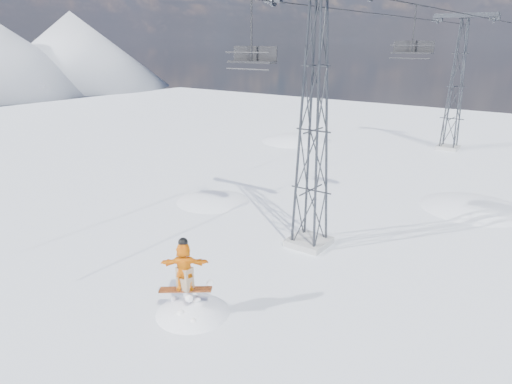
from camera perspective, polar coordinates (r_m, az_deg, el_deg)
ground at (r=16.89m, az=-10.01°, el=-15.11°), size 120.00×120.00×0.00m
snow_terrain at (r=39.15m, az=8.68°, el=-10.61°), size 39.00×37.00×22.00m
lift_tower_near at (r=20.36m, az=7.17°, el=7.55°), size 5.20×1.80×11.43m
lift_tower_far at (r=43.77m, az=23.73°, el=11.93°), size 5.20×1.80×11.43m
haul_cables at (r=30.63m, az=18.88°, el=20.47°), size 4.46×51.00×0.06m
snowboarder_jump at (r=17.94m, az=-7.68°, el=-19.06°), size 4.40×4.40×6.96m
lift_chair_near at (r=19.93m, az=-0.43°, el=16.63°), size 2.23×0.64×2.77m
lift_chair_mid at (r=24.21m, az=18.96°, el=16.63°), size 1.96×0.56×2.44m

